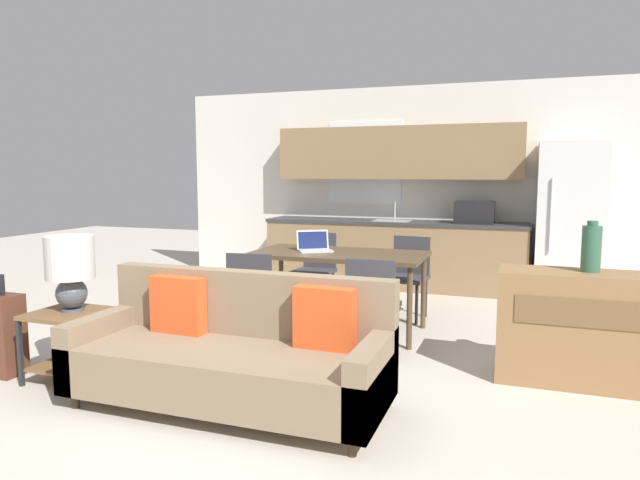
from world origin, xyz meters
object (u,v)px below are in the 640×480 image
Objects in this scene: vase at (591,248)px; dining_chair_near_right at (372,303)px; dining_table at (339,259)px; couch at (233,355)px; side_table at (69,333)px; credenza at (584,328)px; dining_chair_far_right at (408,273)px; dining_chair_far_left at (316,266)px; dining_chair_near_left at (254,294)px; refrigerator at (569,222)px; table_lamp at (70,266)px; laptop at (314,246)px.

vase reaches higher than dining_chair_near_right.
couch reaches higher than dining_table.
side_table is 3.79m from credenza.
side_table is 0.60× the size of dining_chair_far_right.
side_table is at bearing -127.36° from dining_table.
dining_chair_far_left and dining_chair_near_left have the same top height.
refrigerator is 3.14m from dining_table.
couch is at bearing 102.05° from dining_chair_near_left.
vase is (2.14, -0.70, 0.29)m from dining_table.
couch is 4.04× the size of side_table.
dining_chair_far_right reaches higher than dining_table.
vase reaches higher than couch.
dining_chair_near_right is (2.00, 1.15, -0.37)m from table_lamp.
vase is 2.21m from dining_chair_far_right.
laptop is (1.20, 1.93, -0.04)m from table_lamp.
laptop is at bearing -115.57° from dining_chair_near_left.
laptop is at bearing 163.26° from vase.
refrigerator is 3.12m from dining_chair_far_left.
dining_chair_far_left is at bearing 70.91° from table_lamp.
dining_chair_far_right reaches higher than side_table.
credenza is 2.64m from dining_chair_near_left.
table_lamp is at bearing -131.31° from refrigerator.
laptop is at bearing 162.20° from credenza.
refrigerator is 4.67× the size of laptop.
dining_chair_far_right is (-1.58, 1.48, 0.07)m from credenza.
side_table is at bearing -126.57° from table_lamp.
side_table is 2.35m from laptop.
dining_chair_far_left reaches higher than credenza.
vase is (2.25, 1.23, 0.66)m from couch.
dining_chair_far_left is 1.00× the size of dining_chair_far_right.
side_table is 1.27× the size of laptop.
refrigerator is 2.21× the size of dining_chair_far_left.
credenza is at bearing 28.17° from couch.
table_lamp is 1.38× the size of laptop.
dining_chair_near_right is at bearing -83.91° from dining_chair_far_right.
couch is at bearing 56.04° from dining_chair_near_right.
dining_chair_far_left is at bearing 70.72° from side_table.
table_lamp is at bearing 24.79° from dining_chair_near_right.
refrigerator is 5.53m from table_lamp.
credenza is at bearing -37.00° from dining_chair_far_right.
couch reaches higher than dining_chair_near_left.
refrigerator reaches higher than side_table.
refrigerator is 3.03m from credenza.
dining_chair_far_right is (0.65, 2.67, 0.15)m from couch.
table_lamp reaches higher than dining_table.
table_lamp is 0.65× the size of dining_chair_near_left.
refrigerator is 2.94m from vase.
credenza is at bearing -51.01° from laptop.
side_table is 0.60× the size of dining_chair_near_left.
vase is at bearing 18.58° from table_lamp.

